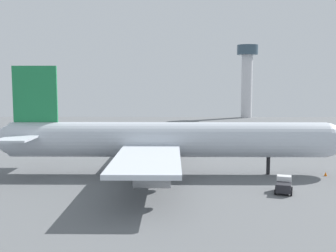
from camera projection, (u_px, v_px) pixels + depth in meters
ground_plane at (168, 174)px, 76.98m from camera, size 262.46×262.46×0.00m
cargo_airplane at (167, 140)px, 76.29m from camera, size 65.61×53.92×20.52m
pushback_tractor at (284, 185)px, 63.76m from camera, size 3.57×4.62×2.50m
fuel_truck at (161, 145)px, 105.31m from camera, size 3.40×5.25×2.03m
safety_cone_nose at (326, 174)px, 75.31m from camera, size 0.55×0.55×0.79m
control_tower at (247, 73)px, 201.94m from camera, size 10.36×10.36×36.21m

